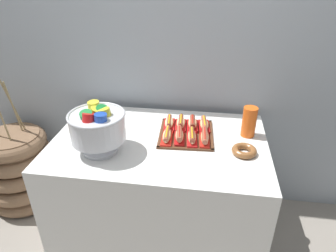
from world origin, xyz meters
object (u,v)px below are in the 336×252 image
at_px(hot_dog_1, 179,136).
at_px(cup_stack, 249,122).
at_px(serving_tray, 186,134).
at_px(donut, 244,151).
at_px(hot_dog_2, 192,137).
at_px(buffet_table, 160,187).
at_px(floor_vase, 21,169).
at_px(hot_dog_3, 205,137).
at_px(hot_dog_7, 204,124).
at_px(hot_dog_4, 169,123).
at_px(hot_dog_6, 192,124).
at_px(hot_dog_5, 181,123).
at_px(punch_bowl, 98,126).
at_px(hot_dog_0, 167,136).

height_order(hot_dog_1, cup_stack, cup_stack).
bearing_deg(serving_tray, donut, -25.23).
xyz_separation_m(serving_tray, hot_dog_2, (0.04, -0.08, 0.03)).
xyz_separation_m(buffet_table, serving_tray, (0.15, 0.08, 0.38)).
xyz_separation_m(floor_vase, donut, (1.65, -0.28, 0.51)).
relative_size(hot_dog_2, hot_dog_3, 0.99).
distance_m(buffet_table, hot_dog_1, 0.43).
height_order(serving_tray, hot_dog_7, hot_dog_7).
bearing_deg(hot_dog_4, floor_vase, 178.16).
bearing_deg(hot_dog_7, buffet_table, -146.61).
height_order(hot_dog_1, hot_dog_6, hot_dog_1).
distance_m(hot_dog_5, punch_bowl, 0.55).
height_order(hot_dog_0, hot_dog_4, hot_dog_0).
relative_size(hot_dog_3, hot_dog_7, 1.06).
xyz_separation_m(hot_dog_5, cup_stack, (0.42, -0.03, 0.06)).
xyz_separation_m(buffet_table, hot_dog_7, (0.26, 0.17, 0.41)).
bearing_deg(floor_vase, hot_dog_1, -8.84).
bearing_deg(serving_tray, hot_dog_3, -32.93).
height_order(hot_dog_0, hot_dog_1, hot_dog_1).
xyz_separation_m(buffet_table, hot_dog_3, (0.27, 0.01, 0.41)).
height_order(hot_dog_6, punch_bowl, punch_bowl).
bearing_deg(serving_tray, hot_dog_2, -62.23).
bearing_deg(hot_dog_1, punch_bowl, -158.75).
distance_m(hot_dog_1, hot_dog_6, 0.18).
xyz_separation_m(buffet_table, hot_dog_4, (0.04, 0.16, 0.41)).
bearing_deg(hot_dog_2, hot_dog_0, -176.67).
height_order(serving_tray, hot_dog_6, hot_dog_6).
height_order(hot_dog_4, hot_dog_5, hot_dog_5).
xyz_separation_m(serving_tray, cup_stack, (0.38, 0.05, 0.09)).
bearing_deg(hot_dog_6, buffet_table, -138.00).
relative_size(hot_dog_7, punch_bowl, 0.54).
xyz_separation_m(hot_dog_0, hot_dog_1, (0.07, 0.00, 0.00)).
distance_m(hot_dog_1, donut, 0.38).
bearing_deg(hot_dog_7, hot_dog_1, -128.95).
relative_size(hot_dog_2, donut, 1.27).
bearing_deg(buffet_table, hot_dog_2, 0.93).
distance_m(hot_dog_0, hot_dog_6, 0.22).
height_order(buffet_table, cup_stack, cup_stack).
bearing_deg(floor_vase, hot_dog_5, -1.53).
relative_size(buffet_table, hot_dog_3, 7.22).
relative_size(floor_vase, hot_dog_1, 7.12).
xyz_separation_m(floor_vase, hot_dog_7, (1.42, -0.03, 0.53)).
distance_m(floor_vase, hot_dog_1, 1.40).
height_order(hot_dog_2, donut, hot_dog_2).
distance_m(hot_dog_6, hot_dog_7, 0.08).
xyz_separation_m(hot_dog_0, hot_dog_6, (0.14, 0.17, 0.00)).
relative_size(hot_dog_1, hot_dog_3, 0.92).
height_order(hot_dog_7, cup_stack, cup_stack).
height_order(hot_dog_0, donut, hot_dog_0).
bearing_deg(buffet_table, cup_stack, 13.98).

